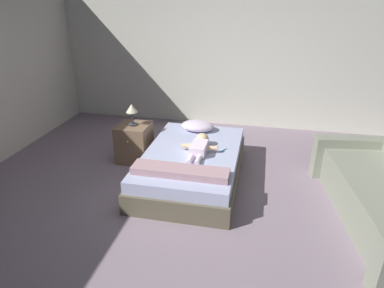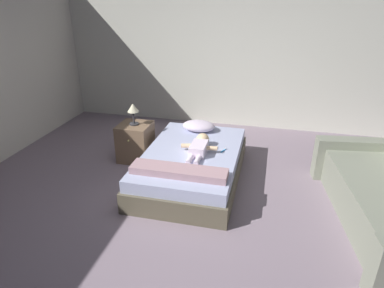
# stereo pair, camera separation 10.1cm
# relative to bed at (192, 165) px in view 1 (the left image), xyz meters

# --- Properties ---
(ground_plane) EXTENTS (8.00, 8.00, 0.00)m
(ground_plane) POSITION_rel_bed_xyz_m (0.10, -0.82, -0.20)
(ground_plane) COLOR gray
(wall_behind_bed) EXTENTS (8.00, 0.12, 2.56)m
(wall_behind_bed) POSITION_rel_bed_xyz_m (0.10, 2.18, 1.08)
(wall_behind_bed) COLOR silver
(wall_behind_bed) RESTS_ON ground_plane
(bed) EXTENTS (1.23, 1.96, 0.41)m
(bed) POSITION_rel_bed_xyz_m (0.00, 0.00, 0.00)
(bed) COLOR brown
(bed) RESTS_ON ground_plane
(pillow) EXTENTS (0.48, 0.32, 0.15)m
(pillow) POSITION_rel_bed_xyz_m (-0.07, 0.70, 0.28)
(pillow) COLOR silver
(pillow) RESTS_ON bed
(baby) EXTENTS (0.48, 0.68, 0.18)m
(baby) POSITION_rel_bed_xyz_m (0.09, 0.01, 0.28)
(baby) COLOR white
(baby) RESTS_ON bed
(toothbrush) EXTENTS (0.06, 0.12, 0.02)m
(toothbrush) POSITION_rel_bed_xyz_m (0.40, 0.10, 0.22)
(toothbrush) COLOR #2A90DB
(toothbrush) RESTS_ON bed
(nightstand) EXTENTS (0.45, 0.48, 0.55)m
(nightstand) POSITION_rel_bed_xyz_m (-0.94, 0.37, 0.08)
(nightstand) COLOR brown
(nightstand) RESTS_ON ground_plane
(lamp) EXTENTS (0.16, 0.16, 0.31)m
(lamp) POSITION_rel_bed_xyz_m (-0.94, 0.37, 0.58)
(lamp) COLOR #333338
(lamp) RESTS_ON nightstand
(blanket) EXTENTS (1.11, 0.25, 0.08)m
(blanket) POSITION_rel_bed_xyz_m (0.00, -0.63, 0.25)
(blanket) COLOR #AC868E
(blanket) RESTS_ON bed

